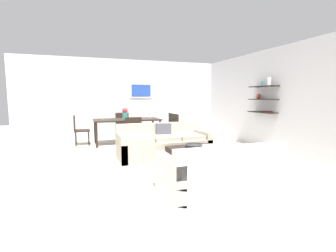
% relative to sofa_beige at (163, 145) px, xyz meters
% --- Properties ---
extents(ground_plane, '(18.00, 18.00, 0.00)m').
position_rel_sofa_beige_xyz_m(ground_plane, '(0.01, -0.34, -0.29)').
color(ground_plane, beige).
extents(back_wall_unit, '(8.40, 0.09, 2.70)m').
position_rel_sofa_beige_xyz_m(back_wall_unit, '(0.31, 3.19, 1.06)').
color(back_wall_unit, silver).
rests_on(back_wall_unit, ground).
extents(right_wall_shelf_unit, '(0.34, 8.20, 2.70)m').
position_rel_sofa_beige_xyz_m(right_wall_shelf_unit, '(3.03, 0.26, 1.06)').
color(right_wall_shelf_unit, silver).
rests_on(right_wall_shelf_unit, ground).
extents(sofa_beige, '(2.13, 0.90, 0.78)m').
position_rel_sofa_beige_xyz_m(sofa_beige, '(0.00, 0.00, 0.00)').
color(sofa_beige, '#B2A893').
rests_on(sofa_beige, ground).
extents(loveseat_white, '(1.66, 0.90, 0.78)m').
position_rel_sofa_beige_xyz_m(loveseat_white, '(0.06, -2.41, 0.00)').
color(loveseat_white, white).
rests_on(loveseat_white, ground).
extents(coffee_table, '(1.03, 1.04, 0.38)m').
position_rel_sofa_beige_xyz_m(coffee_table, '(0.37, -1.09, -0.10)').
color(coffee_table, black).
rests_on(coffee_table, ground).
extents(decorative_bowl, '(0.39, 0.39, 0.09)m').
position_rel_sofa_beige_xyz_m(decorative_bowl, '(0.34, -1.02, 0.13)').
color(decorative_bowl, black).
rests_on(decorative_bowl, coffee_table).
extents(dining_table, '(1.97, 0.91, 0.75)m').
position_rel_sofa_beige_xyz_m(dining_table, '(-0.51, 1.97, 0.39)').
color(dining_table, black).
rests_on(dining_table, ground).
extents(dining_chair_right_far, '(0.44, 0.44, 0.88)m').
position_rel_sofa_beige_xyz_m(dining_chair_right_far, '(0.88, 2.18, 0.21)').
color(dining_chair_right_far, black).
rests_on(dining_chair_right_far, ground).
extents(dining_chair_head, '(0.44, 0.44, 0.88)m').
position_rel_sofa_beige_xyz_m(dining_chair_head, '(-0.51, 2.84, 0.21)').
color(dining_chair_head, black).
rests_on(dining_chair_head, ground).
extents(dining_chair_left_far, '(0.44, 0.44, 0.88)m').
position_rel_sofa_beige_xyz_m(dining_chair_left_far, '(-1.90, 2.18, 0.21)').
color(dining_chair_left_far, black).
rests_on(dining_chair_left_far, ground).
extents(dining_chair_foot, '(0.44, 0.44, 0.88)m').
position_rel_sofa_beige_xyz_m(dining_chair_foot, '(-0.51, 1.11, 0.21)').
color(dining_chair_foot, black).
rests_on(dining_chair_foot, ground).
extents(dining_chair_right_near, '(0.44, 0.44, 0.88)m').
position_rel_sofa_beige_xyz_m(dining_chair_right_near, '(0.88, 1.77, 0.21)').
color(dining_chair_right_near, black).
rests_on(dining_chair_right_near, ground).
extents(wine_glass_head, '(0.08, 0.08, 0.19)m').
position_rel_sofa_beige_xyz_m(wine_glass_head, '(-0.51, 2.37, 0.59)').
color(wine_glass_head, silver).
rests_on(wine_glass_head, dining_table).
extents(wine_glass_right_far, '(0.08, 0.08, 0.18)m').
position_rel_sofa_beige_xyz_m(wine_glass_right_far, '(0.21, 2.09, 0.58)').
color(wine_glass_right_far, silver).
rests_on(wine_glass_right_far, dining_table).
extents(wine_glass_right_near, '(0.07, 0.07, 0.16)m').
position_rel_sofa_beige_xyz_m(wine_glass_right_near, '(0.21, 1.86, 0.57)').
color(wine_glass_right_near, silver).
rests_on(wine_glass_right_near, dining_table).
extents(wine_glass_left_far, '(0.06, 0.06, 0.17)m').
position_rel_sofa_beige_xyz_m(wine_glass_left_far, '(-1.23, 2.09, 0.57)').
color(wine_glass_left_far, silver).
rests_on(wine_glass_left_far, dining_table).
extents(centerpiece_vase, '(0.16, 0.16, 0.34)m').
position_rel_sofa_beige_xyz_m(centerpiece_vase, '(-0.57, 1.96, 0.63)').
color(centerpiece_vase, teal).
rests_on(centerpiece_vase, dining_table).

